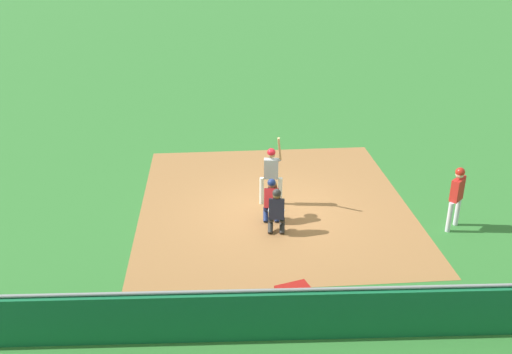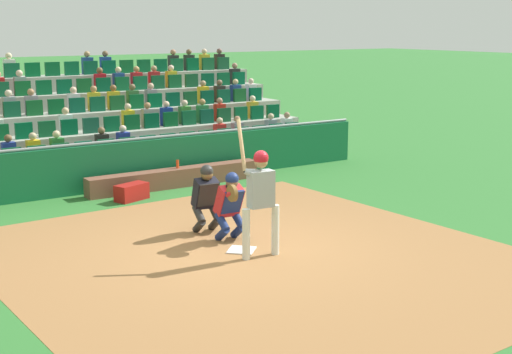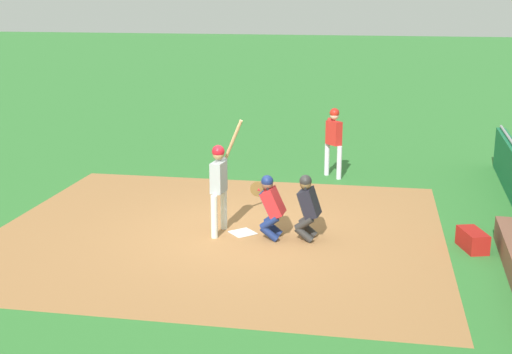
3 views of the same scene
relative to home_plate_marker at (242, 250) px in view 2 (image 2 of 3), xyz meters
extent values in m
plane|color=#30722F|center=(0.00, 0.00, -0.02)|extent=(160.00, 160.00, 0.00)
cube|color=#9D6B3E|center=(0.00, 0.50, -0.01)|extent=(8.39, 9.25, 0.01)
cube|color=white|center=(0.00, 0.00, 0.00)|extent=(0.62, 0.62, 0.02)
cylinder|color=silver|center=(-0.37, 0.48, 0.41)|extent=(0.14, 0.14, 0.86)
cylinder|color=silver|center=(0.18, 0.43, 0.41)|extent=(0.14, 0.14, 0.86)
cube|color=#9BA1A5|center=(-0.09, 0.45, 1.14)|extent=(0.44, 0.25, 0.61)
sphere|color=#A68454|center=(-0.09, 0.45, 1.60)|extent=(0.22, 0.22, 0.22)
sphere|color=red|center=(-0.09, 0.45, 1.66)|extent=(0.25, 0.25, 0.25)
cylinder|color=#9BA1A5|center=(-0.04, 0.43, 1.43)|extent=(0.46, 0.17, 0.14)
cylinder|color=#9BA1A5|center=(0.12, 0.41, 1.43)|extent=(0.17, 0.15, 0.13)
cylinder|color=tan|center=(0.12, 0.21, 1.86)|extent=(0.18, 0.42, 0.82)
sphere|color=black|center=(0.17, 0.38, 1.46)|extent=(0.06, 0.06, 0.06)
cylinder|color=navy|center=(-0.30, -0.61, 0.14)|extent=(0.15, 0.39, 0.34)
cylinder|color=navy|center=(-0.30, -0.61, 0.36)|extent=(0.15, 0.39, 0.33)
cylinder|color=navy|center=(0.02, -0.62, 0.14)|extent=(0.15, 0.39, 0.34)
cylinder|color=navy|center=(0.02, -0.62, 0.36)|extent=(0.15, 0.39, 0.33)
cube|color=red|center=(-0.15, -0.64, 0.71)|extent=(0.44, 0.47, 0.60)
cube|color=navy|center=(-0.14, -0.53, 0.71)|extent=(0.39, 0.26, 0.44)
sphere|color=brown|center=(-0.14, -0.53, 1.07)|extent=(0.22, 0.22, 0.22)
cube|color=black|center=(-0.14, -0.53, 1.07)|extent=(0.20, 0.13, 0.20)
sphere|color=navy|center=(-0.14, -0.53, 1.13)|extent=(0.24, 0.24, 0.24)
cylinder|color=brown|center=(-0.01, -0.32, 0.93)|extent=(0.08, 0.30, 0.30)
cylinder|color=red|center=(0.01, -0.49, 0.86)|extent=(0.14, 0.40, 0.22)
cylinder|color=#2A2927|center=(-0.21, -1.27, 0.14)|extent=(0.17, 0.39, 0.34)
cylinder|color=#2A2927|center=(-0.21, -1.27, 0.36)|extent=(0.17, 0.39, 0.33)
cylinder|color=#2A2927|center=(0.11, -1.30, 0.14)|extent=(0.17, 0.39, 0.34)
cylinder|color=#2A2927|center=(0.11, -1.30, 0.36)|extent=(0.17, 0.39, 0.33)
cube|color=black|center=(-0.06, -1.34, 0.72)|extent=(0.45, 0.44, 0.60)
cube|color=#2A2927|center=(-0.04, -1.22, 0.72)|extent=(0.40, 0.23, 0.45)
sphere|color=brown|center=(-0.05, -1.25, 1.09)|extent=(0.22, 0.22, 0.22)
cube|color=black|center=(-0.05, -1.25, 1.09)|extent=(0.21, 0.12, 0.20)
sphere|color=#2A2927|center=(-0.05, -1.25, 1.15)|extent=(0.24, 0.24, 0.24)
cube|color=#15643B|center=(0.00, -5.61, 0.54)|extent=(14.11, 0.24, 1.10)
cylinder|color=gray|center=(0.00, -5.61, 1.13)|extent=(14.11, 0.07, 0.07)
cube|color=brown|center=(-1.32, -5.06, 0.20)|extent=(4.40, 0.40, 0.44)
cylinder|color=#D9441C|center=(-1.40, -5.08, 0.52)|extent=(0.07, 0.07, 0.20)
cube|color=#A31914|center=(0.09, -4.39, 0.17)|extent=(0.82, 0.59, 0.37)
cube|color=#999D90|center=(0.00, -7.74, 0.21)|extent=(14.70, 1.01, 0.46)
cube|color=#0D4A31|center=(-6.60, -7.59, 0.65)|extent=(0.44, 0.10, 0.42)
cube|color=silver|center=(-6.60, -7.84, 0.70)|extent=(0.32, 0.22, 0.52)
sphere|color=#A1755C|center=(-6.60, -7.84, 1.06)|extent=(0.19, 0.19, 0.19)
cube|color=#084A2F|center=(-6.00, -7.59, 0.65)|extent=(0.44, 0.10, 0.42)
cube|color=gray|center=(-6.00, -7.84, 0.70)|extent=(0.32, 0.22, 0.52)
sphere|color=#CDAF8A|center=(-6.00, -7.84, 1.06)|extent=(0.19, 0.19, 0.19)
cube|color=#11452F|center=(-5.40, -7.59, 0.65)|extent=(0.44, 0.10, 0.42)
cube|color=#0B452C|center=(-4.80, -7.59, 0.65)|extent=(0.44, 0.10, 0.42)
cube|color=gray|center=(-4.80, -7.84, 0.70)|extent=(0.32, 0.22, 0.52)
sphere|color=#AD7958|center=(-4.80, -7.84, 1.06)|extent=(0.19, 0.19, 0.19)
cube|color=#0D462C|center=(-4.20, -7.59, 0.65)|extent=(0.44, 0.10, 0.42)
cube|color=red|center=(-4.20, -7.84, 0.70)|extent=(0.32, 0.22, 0.52)
sphere|color=tan|center=(-4.20, -7.84, 1.06)|extent=(0.19, 0.19, 0.19)
cube|color=#0D4A24|center=(-3.60, -7.59, 0.65)|extent=(0.44, 0.10, 0.42)
cube|color=#074B25|center=(-3.00, -7.59, 0.65)|extent=(0.44, 0.10, 0.42)
cube|color=#0C472C|center=(-2.40, -7.59, 0.65)|extent=(0.44, 0.10, 0.42)
cube|color=#054C2E|center=(-1.80, -7.59, 0.65)|extent=(0.44, 0.10, 0.42)
cube|color=#0C4425|center=(-1.20, -7.59, 0.65)|extent=(0.44, 0.10, 0.42)
cube|color=navy|center=(-1.20, -7.84, 0.70)|extent=(0.32, 0.22, 0.52)
sphere|color=beige|center=(-1.20, -7.84, 1.06)|extent=(0.19, 0.19, 0.19)
cube|color=#0F5130|center=(-0.60, -7.59, 0.65)|extent=(0.44, 0.10, 0.42)
cube|color=black|center=(-0.60, -7.84, 0.70)|extent=(0.32, 0.22, 0.52)
sphere|color=brown|center=(-0.60, -7.84, 1.06)|extent=(0.19, 0.19, 0.19)
cube|color=#064B31|center=(0.00, -7.59, 0.65)|extent=(0.44, 0.10, 0.42)
cube|color=#094422|center=(0.60, -7.59, 0.65)|extent=(0.44, 0.10, 0.42)
cube|color=#29722F|center=(0.60, -7.84, 0.70)|extent=(0.32, 0.22, 0.52)
sphere|color=beige|center=(0.60, -7.84, 1.06)|extent=(0.19, 0.19, 0.19)
cube|color=#0D4F28|center=(1.20, -7.59, 0.65)|extent=(0.44, 0.10, 0.42)
cube|color=gold|center=(1.20, -7.84, 0.70)|extent=(0.32, 0.22, 0.52)
sphere|color=tan|center=(1.20, -7.84, 1.06)|extent=(0.19, 0.19, 0.19)
cube|color=#0C4E29|center=(1.80, -7.59, 0.65)|extent=(0.44, 0.10, 0.42)
cube|color=navy|center=(1.80, -7.84, 0.70)|extent=(0.32, 0.22, 0.52)
sphere|color=brown|center=(1.80, -7.84, 1.06)|extent=(0.19, 0.19, 0.19)
cube|color=#999D90|center=(0.00, -8.76, 0.44)|extent=(14.70, 1.01, 0.91)
cube|color=#054827|center=(-6.60, -8.60, 1.10)|extent=(0.44, 0.10, 0.42)
cube|color=#064E2B|center=(-6.00, -8.60, 1.10)|extent=(0.44, 0.10, 0.42)
cube|color=gold|center=(-6.00, -8.86, 1.15)|extent=(0.32, 0.22, 0.52)
sphere|color=beige|center=(-6.00, -8.86, 1.51)|extent=(0.19, 0.19, 0.19)
cube|color=#0B532D|center=(-5.40, -8.60, 1.10)|extent=(0.44, 0.10, 0.42)
cube|color=#124727|center=(-4.80, -8.60, 1.10)|extent=(0.44, 0.10, 0.42)
cube|color=red|center=(-4.80, -8.86, 1.15)|extent=(0.32, 0.22, 0.52)
sphere|color=#A4755E|center=(-4.80, -8.86, 1.51)|extent=(0.19, 0.19, 0.19)
cube|color=#0B4431|center=(-4.20, -8.60, 1.10)|extent=(0.44, 0.10, 0.42)
cube|color=#297840|center=(-4.20, -8.86, 1.15)|extent=(0.32, 0.22, 0.52)
sphere|color=#B2824E|center=(-4.20, -8.86, 1.51)|extent=(0.19, 0.19, 0.19)
cube|color=#0E512E|center=(-3.60, -8.60, 1.10)|extent=(0.44, 0.10, 0.42)
cube|color=#347B2E|center=(-3.60, -8.86, 1.15)|extent=(0.32, 0.22, 0.52)
sphere|color=beige|center=(-3.60, -8.86, 1.51)|extent=(0.19, 0.19, 0.19)
cube|color=#094A22|center=(-3.00, -8.60, 1.10)|extent=(0.44, 0.10, 0.42)
cube|color=navy|center=(-3.00, -8.86, 1.15)|extent=(0.32, 0.22, 0.52)
sphere|color=beige|center=(-3.00, -8.86, 1.51)|extent=(0.19, 0.19, 0.19)
cube|color=#054629|center=(-2.40, -8.60, 1.10)|extent=(0.44, 0.10, 0.42)
cube|color=gray|center=(-2.40, -8.86, 1.15)|extent=(0.32, 0.22, 0.52)
sphere|color=#A0734C|center=(-2.40, -8.86, 1.51)|extent=(0.19, 0.19, 0.19)
cube|color=#0A4A23|center=(-1.80, -8.60, 1.10)|extent=(0.44, 0.10, 0.42)
cube|color=gold|center=(-1.80, -8.86, 1.15)|extent=(0.32, 0.22, 0.52)
sphere|color=beige|center=(-1.80, -8.86, 1.51)|extent=(0.19, 0.19, 0.19)
cube|color=#084E2A|center=(-1.20, -8.60, 1.10)|extent=(0.44, 0.10, 0.42)
cube|color=#114431|center=(-0.60, -8.60, 1.10)|extent=(0.44, 0.10, 0.42)
cube|color=#054C2A|center=(0.00, -8.60, 1.10)|extent=(0.44, 0.10, 0.42)
cube|color=silver|center=(0.00, -8.86, 1.15)|extent=(0.32, 0.22, 0.52)
sphere|color=#D6AE82|center=(0.00, -8.86, 1.51)|extent=(0.19, 0.19, 0.19)
cube|color=#0E4E29|center=(0.60, -8.60, 1.10)|extent=(0.44, 0.10, 0.42)
cube|color=#05522C|center=(1.20, -8.60, 1.10)|extent=(0.44, 0.10, 0.42)
cube|color=#0B5327|center=(1.80, -8.60, 1.10)|extent=(0.44, 0.10, 0.42)
cube|color=#999D90|center=(0.00, -9.77, 0.67)|extent=(14.70, 1.01, 1.37)
cube|color=#054F30|center=(-6.60, -9.62, 1.56)|extent=(0.44, 0.10, 0.42)
cube|color=silver|center=(-6.60, -9.87, 1.61)|extent=(0.32, 0.22, 0.52)
sphere|color=beige|center=(-6.60, -9.87, 1.97)|extent=(0.19, 0.19, 0.19)
cube|color=#124D23|center=(-6.00, -9.62, 1.56)|extent=(0.44, 0.10, 0.42)
cube|color=navy|center=(-6.00, -9.87, 1.61)|extent=(0.32, 0.22, 0.52)
sphere|color=tan|center=(-6.00, -9.87, 1.97)|extent=(0.19, 0.19, 0.19)
cube|color=#0A4831|center=(-5.40, -9.62, 1.56)|extent=(0.44, 0.10, 0.42)
cube|color=#302825|center=(-5.40, -9.87, 1.61)|extent=(0.32, 0.22, 0.52)
sphere|color=brown|center=(-5.40, -9.87, 1.97)|extent=(0.19, 0.19, 0.19)
cube|color=#06442E|center=(-4.80, -9.62, 1.56)|extent=(0.44, 0.10, 0.42)
cube|color=gold|center=(-4.80, -9.87, 1.61)|extent=(0.32, 0.22, 0.52)
sphere|color=#A17D5D|center=(-4.80, -9.87, 1.97)|extent=(0.19, 0.19, 0.19)
cube|color=#104724|center=(-4.20, -9.62, 1.56)|extent=(0.44, 0.10, 0.42)
cube|color=#05462D|center=(-3.60, -9.62, 1.56)|extent=(0.44, 0.10, 0.42)
cube|color=#05522D|center=(-3.00, -9.62, 1.56)|extent=(0.44, 0.10, 0.42)
cube|color=gray|center=(-3.00, -9.87, 1.61)|extent=(0.32, 0.22, 0.52)
sphere|color=tan|center=(-3.00, -9.87, 1.97)|extent=(0.19, 0.19, 0.19)
cube|color=#0A5327|center=(-2.40, -9.62, 1.56)|extent=(0.44, 0.10, 0.42)
cube|color=#366C39|center=(-2.40, -9.87, 1.61)|extent=(0.32, 0.22, 0.52)
sphere|color=brown|center=(-2.40, -9.87, 1.97)|extent=(0.19, 0.19, 0.19)
cube|color=#124D24|center=(-1.80, -9.62, 1.56)|extent=(0.44, 0.10, 0.42)
cube|color=gold|center=(-1.80, -9.87, 1.61)|extent=(0.32, 0.22, 0.52)
sphere|color=brown|center=(-1.80, -9.87, 1.97)|extent=(0.19, 0.19, 0.19)
cube|color=#0B4B2F|center=(-1.20, -9.62, 1.56)|extent=(0.44, 0.10, 0.42)
cube|color=gold|center=(-1.20, -9.87, 1.61)|extent=(0.32, 0.22, 0.52)
sphere|color=#AE794D|center=(-1.20, -9.87, 1.97)|extent=(0.19, 0.19, 0.19)
cube|color=#0A4731|center=(-0.60, -9.62, 1.56)|extent=(0.44, 0.10, 0.42)
cube|color=silver|center=(-0.60, -9.87, 1.61)|extent=(0.32, 0.22, 0.52)
sphere|color=beige|center=(-0.60, -9.87, 1.97)|extent=(0.19, 0.19, 0.19)
cube|color=#094C23|center=(0.00, -9.62, 1.56)|extent=(0.44, 0.10, 0.42)
cube|color=#0F5023|center=(0.60, -9.62, 1.56)|extent=(0.44, 0.10, 0.42)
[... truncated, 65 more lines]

